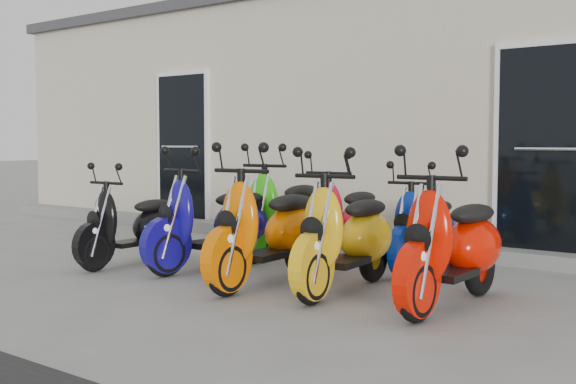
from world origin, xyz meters
name	(u,v)px	position (x,y,z in m)	size (l,w,h in m)	color
ground	(251,271)	(0.00, 0.00, 0.00)	(80.00, 80.00, 0.00)	gray
building	(472,120)	(0.00, 5.20, 1.60)	(14.00, 6.00, 3.20)	beige
roof_cap	(474,10)	(0.00, 5.20, 3.28)	(14.20, 6.20, 0.16)	#3F3F42
front_step	(360,241)	(0.00, 2.02, 0.07)	(14.00, 0.40, 0.15)	gray
door_left	(183,143)	(-3.20, 2.17, 1.26)	(1.07, 0.08, 2.22)	black
scooter_front_black	(132,213)	(-1.21, -0.47, 0.54)	(0.53, 1.45, 1.07)	black
scooter_front_blue	(213,208)	(-0.37, -0.15, 0.62)	(0.61, 1.67, 1.24)	#120B7E
scooter_front_orange_a	(268,214)	(0.57, -0.41, 0.64)	(0.63, 1.73, 1.28)	#EE6600
scooter_front_orange_b	(347,220)	(1.29, -0.25, 0.62)	(0.61, 1.68, 1.24)	#EBB211
scooter_front_red	(453,226)	(2.25, -0.23, 0.63)	(0.62, 1.70, 1.26)	red
scooter_back_green	(284,200)	(-0.32, 0.95, 0.63)	(0.62, 1.71, 1.26)	#2DC811
scooter_back_red	(345,207)	(0.45, 1.00, 0.59)	(0.58, 1.61, 1.19)	red
scooter_back_blue	(425,216)	(1.35, 1.06, 0.55)	(0.54, 1.49, 1.10)	navy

